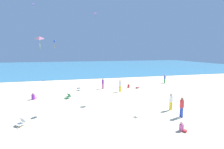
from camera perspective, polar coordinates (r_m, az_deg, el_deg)
name	(u,v)px	position (r m, az deg, el deg)	size (l,w,h in m)	color
ground_plane	(109,91)	(23.94, -1.19, -5.65)	(120.00, 120.00, 0.00)	beige
ocean_water	(84,66)	(64.37, -9.63, 2.79)	(120.00, 60.00, 0.05)	teal
beach_chair_mid_beach	(79,89)	(24.85, -10.99, -4.73)	(0.67, 0.71, 0.54)	white
beach_chair_far_right	(68,96)	(20.94, -14.63, -7.13)	(0.80, 0.79, 0.56)	#2D9956
beach_chair_far_left	(21,122)	(14.95, -28.37, -14.03)	(0.82, 0.84, 0.58)	white
cooler_box	(137,87)	(26.10, 8.63, -4.34)	(0.62, 0.59, 0.23)	red
person_0	(129,86)	(26.16, 5.67, -3.95)	(0.62, 0.53, 0.69)	red
person_1	(103,83)	(25.18, -3.13, -2.87)	(0.44, 0.44, 1.58)	#D8599E
person_2	(182,128)	(13.41, 22.61, -16.26)	(0.54, 0.61, 0.68)	#D8599E
person_3	(182,106)	(15.70, 22.56, -9.77)	(0.37, 0.37, 1.73)	blue
person_4	(165,78)	(31.01, 17.43, -1.21)	(0.37, 0.37, 1.56)	green
person_5	(33,97)	(21.90, -25.07, -6.88)	(0.61, 0.73, 0.82)	purple
person_6	(171,100)	(17.19, 19.36, -8.27)	(0.37, 0.37, 1.64)	yellow
person_7	(120,85)	(23.27, 2.76, -3.60)	(0.45, 0.45, 1.68)	yellow
kite_pink	(39,38)	(22.57, -23.39, 11.36)	(0.88, 0.71, 1.67)	pink
kite_magenta	(95,13)	(38.23, -5.71, 20.02)	(0.63, 0.53, 1.36)	#DB3DA8
kite_blue	(54,42)	(36.26, -18.98, 10.43)	(0.47, 0.39, 1.63)	blue
kite_purple	(33,4)	(34.13, -25.06, 20.90)	(0.50, 0.51, 1.46)	purple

